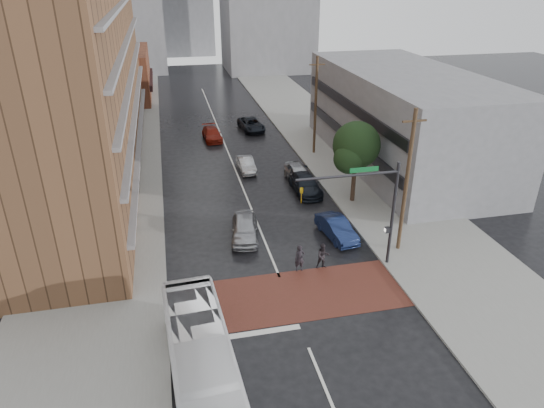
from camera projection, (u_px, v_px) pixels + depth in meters
ground at (289, 301)px, 28.46m from camera, size 160.00×160.00×0.00m
crosswalk at (287, 296)px, 28.89m from camera, size 14.00×5.00×0.02m
sidewalk_west at (115, 165)px, 48.14m from camera, size 9.00×90.00×0.15m
sidewalk_east at (335, 148)px, 52.62m from camera, size 9.00×90.00×0.15m
apartment_block at (60, 16)px, 40.69m from camera, size 10.00×44.00×28.00m
storefront_west at (122, 74)px, 72.02m from camera, size 8.00×16.00×7.00m
building_east at (403, 118)px, 47.27m from camera, size 11.00×26.00×9.00m
street_tree at (356, 148)px, 38.62m from camera, size 4.20×4.10×6.90m
signal_mast at (373, 201)px, 29.73m from camera, size 6.50×0.30×7.20m
utility_pole_near at (407, 182)px, 31.44m from camera, size 1.60×0.26×10.00m
utility_pole_far at (316, 106)px, 49.01m from camera, size 1.60×0.26×10.00m
transit_bus at (203, 371)px, 21.37m from camera, size 3.32×11.60×3.19m
pedestrian_a at (300, 258)px, 30.98m from camera, size 0.68×0.45×1.83m
pedestrian_b at (323, 256)px, 31.30m from camera, size 0.87×0.69×1.76m
car_travel_a at (245, 228)px, 34.82m from camera, size 2.65×4.96×1.60m
car_travel_b at (246, 165)px, 46.58m from camera, size 1.48×3.99×1.31m
car_travel_c at (212, 134)px, 55.11m from camera, size 2.15×4.75×1.35m
suv_travel at (251, 124)px, 58.39m from camera, size 2.95×5.42×1.44m
car_parked_near at (337, 228)px, 34.96m from camera, size 2.16×4.58×1.45m
car_parked_mid at (305, 184)px, 42.15m from camera, size 2.12×5.18×1.50m
car_parked_far at (298, 174)px, 44.11m from camera, size 1.97×4.74×1.61m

